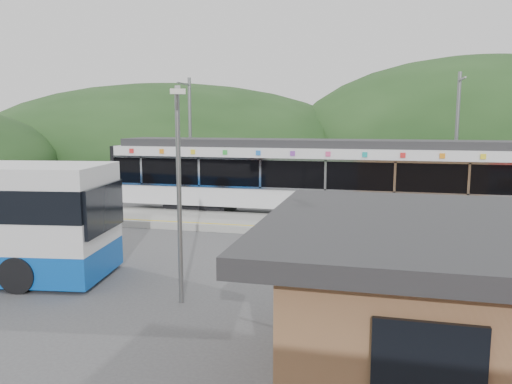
# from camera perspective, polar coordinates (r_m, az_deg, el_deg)

# --- Properties ---
(ground) EXTENTS (120.00, 120.00, 0.00)m
(ground) POSITION_cam_1_polar(r_m,az_deg,el_deg) (18.68, 3.23, -6.29)
(ground) COLOR #4C4C4F
(ground) RESTS_ON ground
(hills) EXTENTS (146.00, 149.00, 26.00)m
(hills) POSITION_cam_1_polar(r_m,az_deg,el_deg) (23.72, 20.59, -3.68)
(hills) COLOR #1E3D19
(hills) RESTS_ON ground
(platform) EXTENTS (26.00, 3.20, 0.30)m
(platform) POSITION_cam_1_polar(r_m,az_deg,el_deg) (21.82, 4.84, -3.78)
(platform) COLOR #9E9E99
(platform) RESTS_ON ground
(yellow_line) EXTENTS (26.00, 0.10, 0.01)m
(yellow_line) POSITION_cam_1_polar(r_m,az_deg,el_deg) (20.53, 4.27, -4.10)
(yellow_line) COLOR yellow
(yellow_line) RESTS_ON platform
(train) EXTENTS (20.44, 3.01, 3.74)m
(train) POSITION_cam_1_polar(r_m,az_deg,el_deg) (24.08, 7.16, 1.93)
(train) COLOR black
(train) RESTS_ON ground
(catenary_mast_west) EXTENTS (0.18, 1.80, 7.00)m
(catenary_mast_west) POSITION_cam_1_polar(r_m,az_deg,el_deg) (28.31, -7.55, 6.08)
(catenary_mast_west) COLOR slate
(catenary_mast_west) RESTS_ON ground
(catenary_mast_east) EXTENTS (0.18, 1.80, 7.00)m
(catenary_mast_east) POSITION_cam_1_polar(r_m,az_deg,el_deg) (26.62, 21.92, 5.42)
(catenary_mast_east) COLOR slate
(catenary_mast_east) RESTS_ON ground
(lamp_post) EXTENTS (0.48, 1.04, 5.49)m
(lamp_post) POSITION_cam_1_polar(r_m,az_deg,el_deg) (12.49, -9.03, 1.74)
(lamp_post) COLOR slate
(lamp_post) RESTS_ON ground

